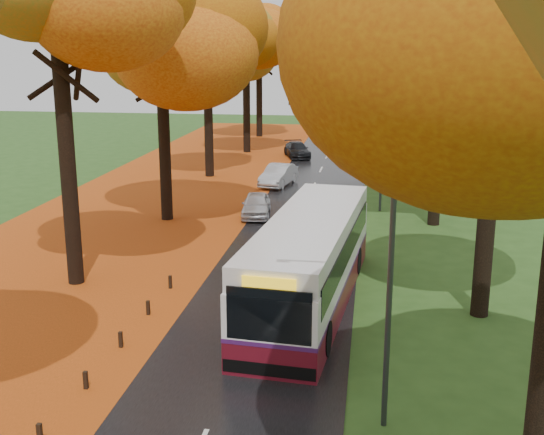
% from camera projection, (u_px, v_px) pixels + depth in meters
% --- Properties ---
extents(road, '(6.50, 90.00, 0.04)m').
position_uv_depth(road, '(294.00, 232.00, 33.49)').
color(road, black).
rests_on(road, ground).
extents(centre_line, '(0.12, 90.00, 0.01)m').
position_uv_depth(centre_line, '(294.00, 231.00, 33.49)').
color(centre_line, silver).
rests_on(centre_line, road).
extents(leaf_verge, '(12.00, 90.00, 0.02)m').
position_uv_depth(leaf_verge, '(119.00, 225.00, 34.78)').
color(leaf_verge, '#86350C').
rests_on(leaf_verge, ground).
extents(leaf_drift, '(0.90, 90.00, 0.01)m').
position_uv_depth(leaf_drift, '(233.00, 229.00, 33.92)').
color(leaf_drift, '#C84E14').
rests_on(leaf_drift, road).
extents(trees_left, '(9.20, 74.00, 13.88)m').
position_uv_depth(trees_left, '(158.00, 32.00, 34.12)').
color(trees_left, black).
rests_on(trees_left, ground).
extents(trees_right, '(9.30, 74.20, 13.96)m').
position_uv_depth(trees_right, '(453.00, 28.00, 31.89)').
color(trees_right, black).
rests_on(trees_right, ground).
extents(streetlamp_near, '(2.45, 0.18, 8.00)m').
position_uv_depth(streetlamp_near, '(381.00, 239.00, 15.47)').
color(streetlamp_near, '#333538').
rests_on(streetlamp_near, ground).
extents(streetlamp_mid, '(2.45, 0.18, 8.00)m').
position_uv_depth(streetlamp_mid, '(378.00, 126.00, 36.55)').
color(streetlamp_mid, '#333538').
rests_on(streetlamp_mid, ground).
extents(streetlamp_far, '(2.45, 0.18, 8.00)m').
position_uv_depth(streetlamp_far, '(378.00, 95.00, 57.62)').
color(streetlamp_far, '#333538').
rests_on(streetlamp_far, ground).
extents(bus, '(3.81, 12.08, 3.13)m').
position_uv_depth(bus, '(310.00, 259.00, 23.87)').
color(bus, '#590E19').
rests_on(bus, road).
extents(car_white, '(1.85, 3.77, 1.24)m').
position_uv_depth(car_white, '(256.00, 205.00, 36.29)').
color(car_white, silver).
rests_on(car_white, road).
extents(car_silver, '(2.18, 4.31, 1.36)m').
position_uv_depth(car_silver, '(278.00, 175.00, 44.07)').
color(car_silver, '#ABAEB3').
rests_on(car_silver, road).
extents(car_dark, '(2.82, 4.43, 1.20)m').
position_uv_depth(car_dark, '(297.00, 150.00, 54.96)').
color(car_dark, black).
rests_on(car_dark, road).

